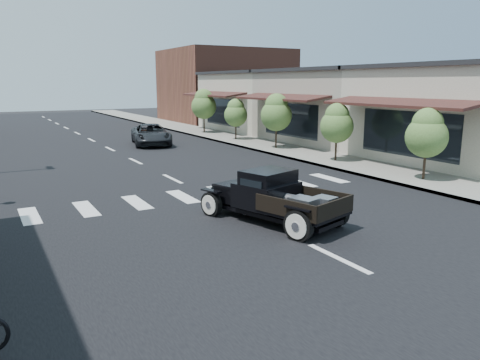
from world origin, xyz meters
TOP-DOWN VIEW (x-y plane):
  - ground at (0.00, 0.00)m, footprint 120.00×120.00m
  - road at (0.00, 15.00)m, footprint 14.00×80.00m
  - road_markings at (0.00, 10.00)m, footprint 12.00×60.00m
  - sidewalk_right at (8.50, 15.00)m, footprint 3.00×80.00m
  - storefront_near at (15.00, 4.00)m, footprint 10.00×9.00m
  - storefront_mid at (15.00, 13.00)m, footprint 10.00×9.00m
  - storefront_far at (15.00, 22.00)m, footprint 10.00×9.00m
  - far_building_right at (15.50, 32.00)m, footprint 11.00×10.00m
  - small_tree_a at (8.30, 1.61)m, footprint 1.59×1.59m
  - small_tree_b at (8.30, 6.77)m, footprint 1.58×1.58m
  - small_tree_c at (8.30, 11.97)m, footprint 1.79×1.79m
  - small_tree_d at (8.30, 16.77)m, footprint 1.53×1.53m
  - small_tree_e at (8.30, 21.74)m, footprint 1.87×1.87m
  - hotrod_pickup at (0.29, 0.07)m, footprint 3.19×4.71m
  - second_car at (2.73, 17.61)m, footprint 3.09×5.01m

SIDE VIEW (x-z plane):
  - ground at x=0.00m, z-range 0.00..0.00m
  - road_markings at x=0.00m, z-range -0.03..0.03m
  - road at x=0.00m, z-range 0.00..0.02m
  - sidewalk_right at x=8.50m, z-range 0.00..0.15m
  - second_car at x=2.73m, z-range 0.00..1.29m
  - hotrod_pickup at x=0.29m, z-range 0.00..1.49m
  - small_tree_d at x=8.30m, z-range 0.15..2.70m
  - small_tree_b at x=8.30m, z-range 0.15..2.79m
  - small_tree_a at x=8.30m, z-range 0.15..2.80m
  - small_tree_c at x=8.30m, z-range 0.15..3.13m
  - small_tree_e at x=8.30m, z-range 0.15..3.27m
  - storefront_near at x=15.00m, z-range 0.00..4.50m
  - storefront_mid at x=15.00m, z-range 0.00..4.50m
  - storefront_far at x=15.00m, z-range 0.00..4.50m
  - far_building_right at x=15.50m, z-range 0.00..7.00m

